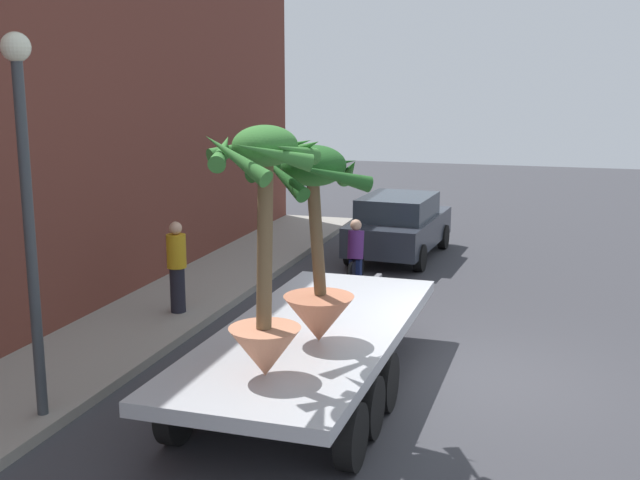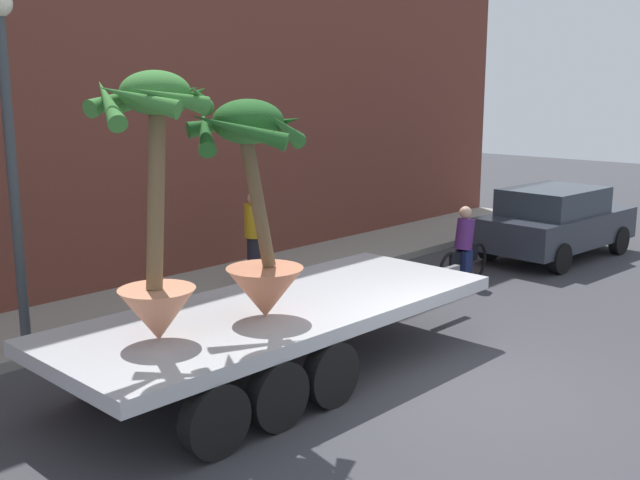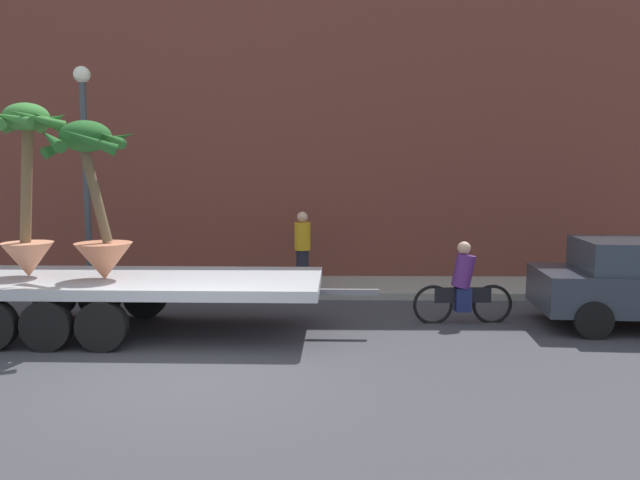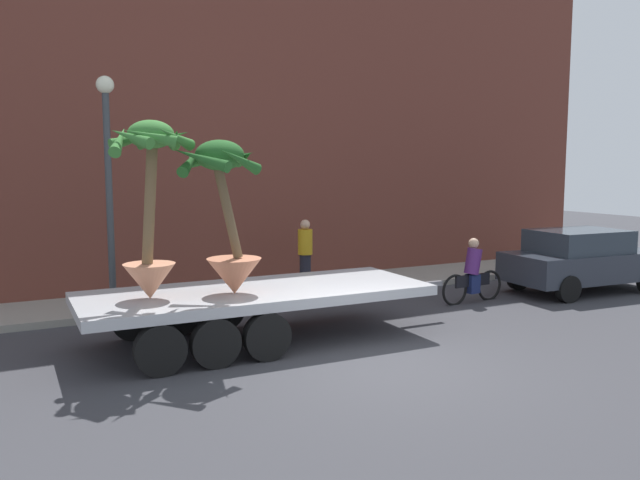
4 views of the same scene
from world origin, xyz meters
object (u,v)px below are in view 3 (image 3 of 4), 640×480
object	(u,v)px
potted_palm_rear	(27,184)
pedestrian_near_gate	(302,248)
potted_palm_middle	(95,200)
street_lamp	(85,149)
flatbed_trailer	(125,289)
cyclist	(463,287)

from	to	relation	value
potted_palm_rear	pedestrian_near_gate	distance (m)	5.88
potted_palm_middle	street_lamp	size ratio (longest dim) A/B	0.55
flatbed_trailer	cyclist	size ratio (longest dim) A/B	3.94
flatbed_trailer	pedestrian_near_gate	world-z (taller)	pedestrian_near_gate
street_lamp	pedestrian_near_gate	bearing A→B (deg)	4.62
potted_palm_middle	street_lamp	distance (m)	3.69
potted_palm_middle	potted_palm_rear	bearing A→B (deg)	168.87
potted_palm_rear	street_lamp	world-z (taller)	street_lamp
street_lamp	potted_palm_rear	bearing A→B (deg)	-87.33
flatbed_trailer	pedestrian_near_gate	bearing A→B (deg)	49.59
street_lamp	potted_palm_middle	bearing A→B (deg)	-67.35
cyclist	street_lamp	xyz separation A→B (m)	(-7.72, 2.26, 2.56)
potted_palm_rear	street_lamp	distance (m)	3.13
potted_palm_rear	cyclist	size ratio (longest dim) A/B	1.60
potted_palm_rear	potted_palm_middle	distance (m)	1.28
cyclist	potted_palm_rear	bearing A→B (deg)	-173.96
flatbed_trailer	street_lamp	world-z (taller)	street_lamp
flatbed_trailer	potted_palm_rear	xyz separation A→B (m)	(-1.60, -0.00, 1.80)
street_lamp	flatbed_trailer	bearing A→B (deg)	-60.34
pedestrian_near_gate	potted_palm_rear	bearing A→B (deg)	-142.76
pedestrian_near_gate	potted_palm_middle	bearing A→B (deg)	-131.75
potted_palm_middle	pedestrian_near_gate	distance (m)	5.10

